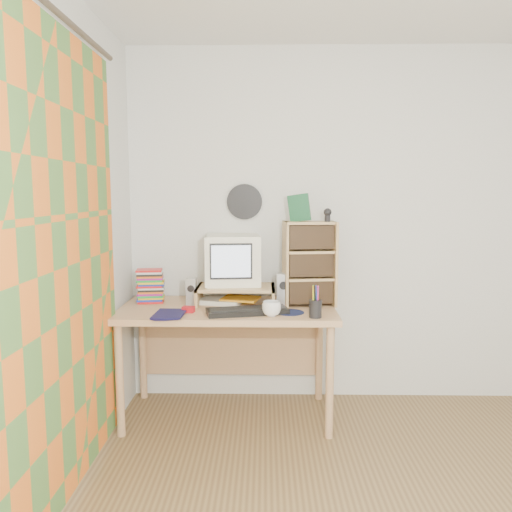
{
  "coord_description": "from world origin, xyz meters",
  "views": [
    {
      "loc": [
        -0.78,
        -1.82,
        1.49
      ],
      "look_at": [
        -0.84,
        1.33,
        1.09
      ],
      "focal_mm": 35.0,
      "sensor_mm": 36.0,
      "label": 1
    }
  ],
  "objects_px": {
    "cd_rack": "(309,263)",
    "mug": "(272,309)",
    "desk": "(228,324)",
    "keyboard": "(247,311)",
    "crt_monitor": "(232,260)",
    "diary": "(155,312)",
    "dvd_stack": "(151,285)"
  },
  "relations": [
    {
      "from": "cd_rack",
      "to": "mug",
      "type": "height_order",
      "value": "cd_rack"
    },
    {
      "from": "desk",
      "to": "mug",
      "type": "xyz_separation_m",
      "value": [
        0.29,
        -0.3,
        0.18
      ]
    },
    {
      "from": "desk",
      "to": "keyboard",
      "type": "bearing_deg",
      "value": -60.93
    },
    {
      "from": "crt_monitor",
      "to": "cd_rack",
      "type": "height_order",
      "value": "cd_rack"
    },
    {
      "from": "desk",
      "to": "diary",
      "type": "relative_size",
      "value": 6.41
    },
    {
      "from": "keyboard",
      "to": "crt_monitor",
      "type": "bearing_deg",
      "value": 95.15
    },
    {
      "from": "dvd_stack",
      "to": "desk",
      "type": "bearing_deg",
      "value": -15.06
    },
    {
      "from": "dvd_stack",
      "to": "cd_rack",
      "type": "bearing_deg",
      "value": -10.58
    },
    {
      "from": "desk",
      "to": "dvd_stack",
      "type": "bearing_deg",
      "value": 172.55
    },
    {
      "from": "crt_monitor",
      "to": "diary",
      "type": "bearing_deg",
      "value": -144.57
    },
    {
      "from": "desk",
      "to": "dvd_stack",
      "type": "distance_m",
      "value": 0.59
    },
    {
      "from": "mug",
      "to": "keyboard",
      "type": "bearing_deg",
      "value": 159.49
    },
    {
      "from": "desk",
      "to": "diary",
      "type": "distance_m",
      "value": 0.55
    },
    {
      "from": "crt_monitor",
      "to": "dvd_stack",
      "type": "distance_m",
      "value": 0.58
    },
    {
      "from": "crt_monitor",
      "to": "mug",
      "type": "distance_m",
      "value": 0.53
    },
    {
      "from": "dvd_stack",
      "to": "mug",
      "type": "height_order",
      "value": "dvd_stack"
    },
    {
      "from": "crt_monitor",
      "to": "cd_rack",
      "type": "bearing_deg",
      "value": -14.33
    },
    {
      "from": "mug",
      "to": "diary",
      "type": "bearing_deg",
      "value": -179.26
    },
    {
      "from": "dvd_stack",
      "to": "cd_rack",
      "type": "height_order",
      "value": "cd_rack"
    },
    {
      "from": "dvd_stack",
      "to": "cd_rack",
      "type": "xyz_separation_m",
      "value": [
        1.07,
        -0.06,
        0.16
      ]
    },
    {
      "from": "crt_monitor",
      "to": "cd_rack",
      "type": "xyz_separation_m",
      "value": [
        0.52,
        -0.07,
        -0.01
      ]
    },
    {
      "from": "desk",
      "to": "diary",
      "type": "xyz_separation_m",
      "value": [
        -0.42,
        -0.31,
        0.16
      ]
    },
    {
      "from": "keyboard",
      "to": "diary",
      "type": "bearing_deg",
      "value": 173.11
    },
    {
      "from": "cd_rack",
      "to": "mug",
      "type": "xyz_separation_m",
      "value": [
        -0.25,
        -0.32,
        -0.23
      ]
    },
    {
      "from": "keyboard",
      "to": "cd_rack",
      "type": "height_order",
      "value": "cd_rack"
    },
    {
      "from": "crt_monitor",
      "to": "keyboard",
      "type": "relative_size",
      "value": 0.71
    },
    {
      "from": "cd_rack",
      "to": "diary",
      "type": "bearing_deg",
      "value": -168.65
    },
    {
      "from": "diary",
      "to": "keyboard",
      "type": "bearing_deg",
      "value": 8.66
    },
    {
      "from": "dvd_stack",
      "to": "mug",
      "type": "bearing_deg",
      "value": -32.08
    },
    {
      "from": "dvd_stack",
      "to": "diary",
      "type": "distance_m",
      "value": 0.41
    },
    {
      "from": "mug",
      "to": "diary",
      "type": "relative_size",
      "value": 0.52
    },
    {
      "from": "keyboard",
      "to": "dvd_stack",
      "type": "xyz_separation_m",
      "value": [
        -0.67,
        0.32,
        0.1
      ]
    }
  ]
}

